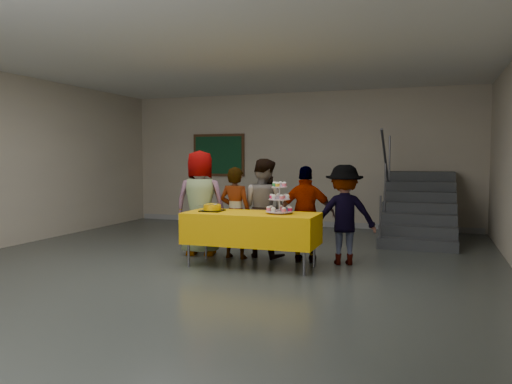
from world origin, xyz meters
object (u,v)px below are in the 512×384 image
(schoolchild_b, at_px, (235,213))
(schoolchild_d, at_px, (306,214))
(schoolchild_a, at_px, (200,203))
(bake_table, at_px, (251,228))
(bear_cake, at_px, (212,207))
(schoolchild_c, at_px, (263,208))
(staircase, at_px, (419,212))
(schoolchild_e, at_px, (344,215))
(noticeboard, at_px, (219,155))
(cupcake_stand, at_px, (279,201))

(schoolchild_b, xyz_separation_m, schoolchild_d, (1.10, 0.06, 0.01))
(schoolchild_a, height_order, schoolchild_b, schoolchild_a)
(bake_table, xyz_separation_m, bear_cake, (-0.60, 0.00, 0.27))
(schoolchild_c, bearing_deg, bake_table, 109.21)
(schoolchild_d, relative_size, staircase, 0.59)
(schoolchild_a, distance_m, schoolchild_e, 2.27)
(noticeboard, bearing_deg, schoolchild_d, -51.01)
(cupcake_stand, distance_m, schoolchild_e, 1.02)
(bear_cake, height_order, staircase, staircase)
(bake_table, bearing_deg, schoolchild_d, 40.62)
(bear_cake, height_order, schoolchild_a, schoolchild_a)
(bake_table, xyz_separation_m, schoolchild_d, (0.66, 0.56, 0.16))
(schoolchild_e, distance_m, staircase, 3.06)
(bear_cake, distance_m, schoolchild_e, 1.91)
(bake_table, bearing_deg, bear_cake, 179.91)
(staircase, bearing_deg, noticeboard, 169.67)
(schoolchild_d, bearing_deg, schoolchild_b, -5.78)
(bear_cake, height_order, schoolchild_e, schoolchild_e)
(schoolchild_a, relative_size, schoolchild_d, 1.16)
(schoolchild_a, distance_m, noticeboard, 4.09)
(schoolchild_d, relative_size, noticeboard, 1.09)
(bake_table, xyz_separation_m, noticeboard, (-2.41, 4.35, 1.04))
(schoolchild_c, xyz_separation_m, noticeboard, (-2.34, 3.61, 0.84))
(schoolchild_b, relative_size, schoolchild_e, 0.97)
(noticeboard, bearing_deg, schoolchild_a, -70.44)
(schoolchild_a, distance_m, staircase, 4.39)
(schoolchild_a, distance_m, schoolchild_d, 1.72)
(bake_table, relative_size, schoolchild_d, 1.32)
(cupcake_stand, distance_m, schoolchild_a, 1.56)
(schoolchild_b, height_order, schoolchild_e, schoolchild_e)
(schoolchild_c, bearing_deg, schoolchild_d, -179.55)
(schoolchild_d, distance_m, noticeboard, 4.95)
(bake_table, distance_m, noticeboard, 5.08)
(schoolchild_a, relative_size, schoolchild_b, 1.18)
(bear_cake, distance_m, staircase, 4.49)
(bear_cake, distance_m, schoolchild_b, 0.54)
(bake_table, distance_m, schoolchild_b, 0.68)
(schoolchild_a, xyz_separation_m, schoolchild_d, (1.72, -0.00, -0.12))
(cupcake_stand, height_order, schoolchild_b, schoolchild_b)
(schoolchild_d, relative_size, schoolchild_e, 0.99)
(staircase, distance_m, noticeboard, 4.79)
(cupcake_stand, bearing_deg, schoolchild_d, 64.22)
(bear_cake, bearing_deg, schoolchild_d, 24.08)
(schoolchild_a, bearing_deg, staircase, -147.83)
(bake_table, height_order, bear_cake, bear_cake)
(schoolchild_d, xyz_separation_m, noticeboard, (-3.06, 3.79, 0.89))
(bake_table, distance_m, bear_cake, 0.66)
(cupcake_stand, distance_m, schoolchild_b, 0.99)
(schoolchild_d, xyz_separation_m, schoolchild_e, (0.55, 0.06, 0.01))
(cupcake_stand, height_order, schoolchild_e, schoolchild_e)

